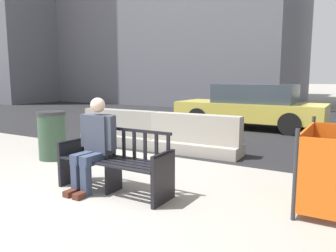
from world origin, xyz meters
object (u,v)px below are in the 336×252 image
object	(u,v)px
jersey_barrier_centre	(195,138)
trash_bin	(52,135)
street_bench	(115,164)
seated_person	(95,142)
jersey_barrier_left	(121,130)
car_sedan_mid	(251,106)

from	to	relation	value
jersey_barrier_centre	trash_bin	bearing A→B (deg)	-139.68
street_bench	seated_person	xyz separation A→B (m)	(-0.31, -0.05, 0.29)
street_bench	jersey_barrier_left	xyz separation A→B (m)	(-2.04, 2.69, -0.06)
seated_person	jersey_barrier_centre	xyz separation A→B (m)	(0.24, 2.77, -0.35)
jersey_barrier_left	jersey_barrier_centre	bearing A→B (deg)	0.73
seated_person	jersey_barrier_centre	world-z (taller)	seated_person
seated_person	jersey_barrier_left	xyz separation A→B (m)	(-1.74, 2.75, -0.35)
seated_person	jersey_barrier_centre	distance (m)	2.80
jersey_barrier_left	car_sedan_mid	distance (m)	4.65
street_bench	jersey_barrier_left	size ratio (longest dim) A/B	0.84
seated_person	car_sedan_mid	distance (m)	6.97
street_bench	seated_person	size ratio (longest dim) A/B	1.29
jersey_barrier_centre	car_sedan_mid	xyz separation A→B (m)	(-0.05, 4.20, 0.37)
trash_bin	car_sedan_mid	bearing A→B (deg)	70.42
street_bench	car_sedan_mid	distance (m)	6.92
jersey_barrier_centre	seated_person	bearing A→B (deg)	-94.86
seated_person	car_sedan_mid	size ratio (longest dim) A/B	0.29
seated_person	car_sedan_mid	xyz separation A→B (m)	(0.19, 6.97, 0.02)
jersey_barrier_left	trash_bin	xyz separation A→B (m)	(-0.24, -1.85, 0.14)
street_bench	trash_bin	world-z (taller)	trash_bin
jersey_barrier_centre	jersey_barrier_left	xyz separation A→B (m)	(-1.97, -0.03, 0.00)
street_bench	jersey_barrier_centre	bearing A→B (deg)	91.49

